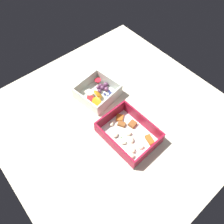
# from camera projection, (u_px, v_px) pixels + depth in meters

# --- Properties ---
(table_surface) EXTENTS (0.80, 0.80, 0.02)m
(table_surface) POSITION_uv_depth(u_px,v_px,m) (115.00, 119.00, 0.81)
(table_surface) COLOR beige
(table_surface) RESTS_ON ground
(pasta_container) EXTENTS (0.19, 0.15, 0.06)m
(pasta_container) POSITION_uv_depth(u_px,v_px,m) (129.00, 134.00, 0.74)
(pasta_container) COLOR white
(pasta_container) RESTS_ON table_surface
(fruit_bowl) EXTENTS (0.15, 0.16, 0.05)m
(fruit_bowl) POSITION_uv_depth(u_px,v_px,m) (98.00, 93.00, 0.84)
(fruit_bowl) COLOR silver
(fruit_bowl) RESTS_ON table_surface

